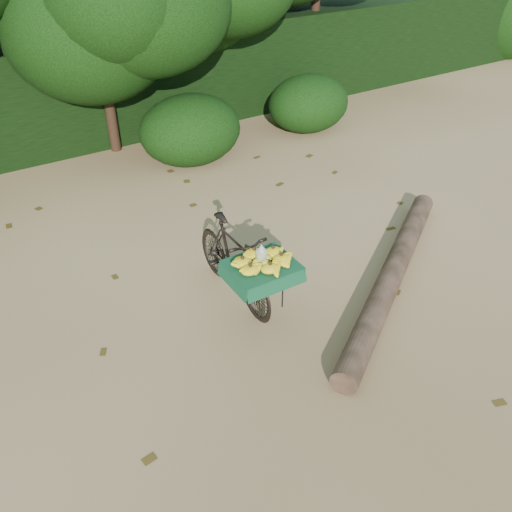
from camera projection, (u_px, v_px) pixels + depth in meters
ground at (250, 330)px, 5.79m from camera, size 80.00×80.00×0.00m
vendor_bicycle at (234, 261)px, 6.00m from camera, size 0.69×1.68×0.96m
fallen_log at (392, 274)px, 6.40m from camera, size 3.35×2.25×0.27m
hedge_backdrop at (63, 90)px, 9.65m from camera, size 26.00×1.80×1.80m
tree_row at (20, 39)px, 8.18m from camera, size 14.50×2.00×4.00m
bush_clumps at (135, 146)px, 8.74m from camera, size 8.80×1.70×0.90m
leaf_litter at (220, 297)px, 6.24m from camera, size 7.00×7.30×0.01m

